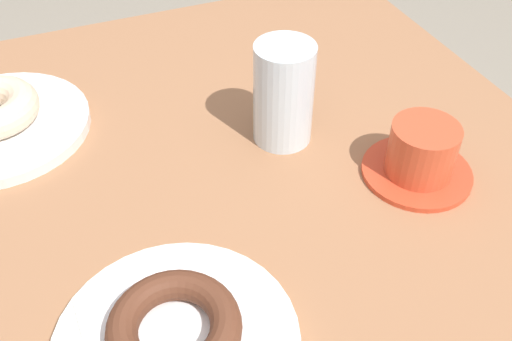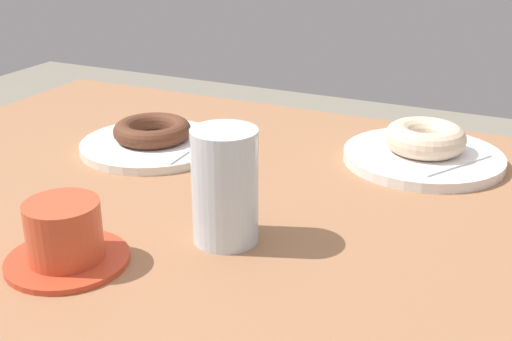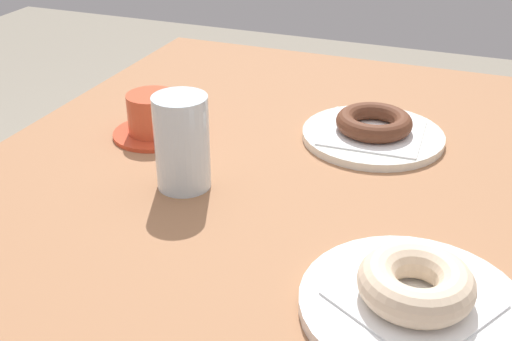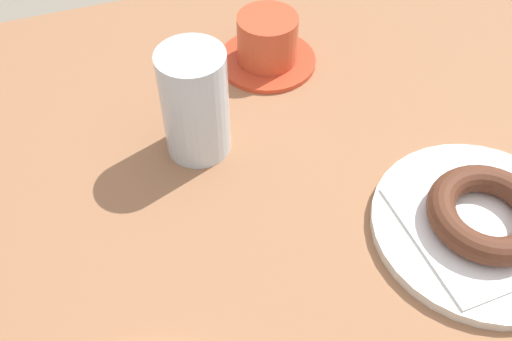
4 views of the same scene
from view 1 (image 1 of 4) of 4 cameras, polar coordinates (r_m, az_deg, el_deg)
table at (r=0.72m, az=-0.30°, el=-10.29°), size 1.00×0.82×0.74m
napkin_chocolate_ring at (r=0.53m, az=-7.89°, el=-15.98°), size 0.15×0.15×0.00m
donut_chocolate_ring at (r=0.52m, az=-8.06°, el=-15.07°), size 0.12×0.12×0.03m
water_glass at (r=0.70m, az=2.73°, el=7.54°), size 0.07×0.07×0.13m
coffee_cup at (r=0.69m, az=15.94°, el=1.60°), size 0.13×0.13×0.07m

